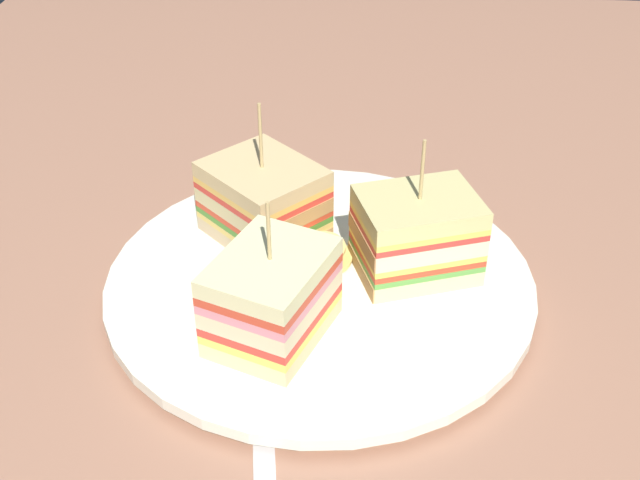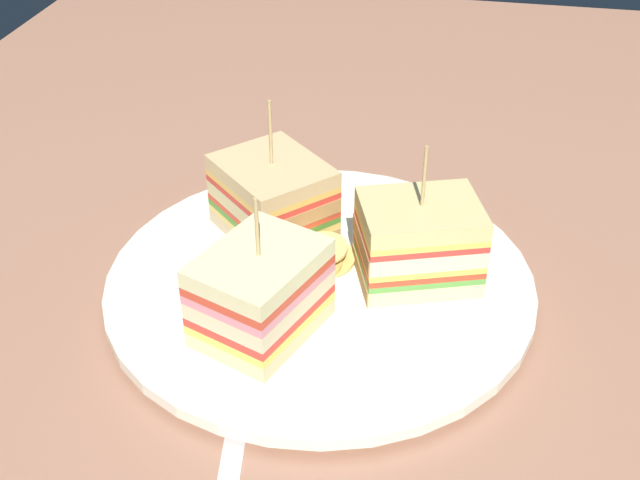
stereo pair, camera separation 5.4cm
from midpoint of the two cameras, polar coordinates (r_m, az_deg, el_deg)
name	(u,v)px [view 2 (the right image)]	position (r cm, az deg, el deg)	size (l,w,h in cm)	color
ground_plane	(320,303)	(56.83, 2.70, -4.58)	(129.58, 92.38, 1.80)	#A57157
plate	(320,283)	(55.69, 2.76, -3.13)	(29.15, 29.15, 1.51)	white
sandwich_wedge_0	(273,198)	(58.24, -0.67, 2.87)	(10.06, 10.10, 10.44)	#D9B88C
sandwich_wedge_1	(261,293)	(49.26, -1.07, -3.84)	(9.40, 8.31, 9.63)	beige
sandwich_wedge_2	(418,242)	(54.30, 9.71, -0.25)	(8.07, 9.27, 10.03)	beige
chip_pile	(319,257)	(55.90, 2.70, -1.32)	(5.87, 5.31, 1.80)	#E6CB6A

